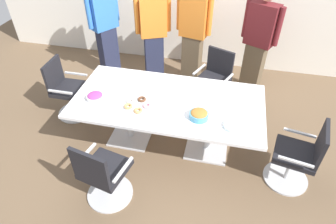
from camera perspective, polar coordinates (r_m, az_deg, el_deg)
The scene contains 14 objects.
ground_plane at distance 4.18m, azimuth 0.00°, elevation -5.87°, with size 10.00×10.00×0.01m, color brown.
conference_table at distance 3.75m, azimuth 0.00°, elevation 0.88°, with size 2.40×1.20×0.75m.
office_chair_0 at distance 4.67m, azimuth -19.11°, elevation 3.82°, with size 0.54×0.54×0.91m.
office_chair_1 at distance 3.34m, azimuth -12.64°, elevation -12.11°, with size 0.64×0.64×0.91m.
office_chair_2 at distance 3.74m, azimuth 24.25°, elevation -8.28°, with size 0.63×0.63×0.91m.
office_chair_3 at distance 4.68m, azimuth 8.93°, elevation 5.83°, with size 0.71×0.71×0.91m.
person_standing_0 at distance 5.29m, azimuth -12.36°, elevation 16.76°, with size 0.43×0.55×1.87m.
person_standing_1 at distance 5.13m, azimuth -2.90°, elevation 15.51°, with size 0.59×0.38×1.69m.
person_standing_2 at distance 5.00m, azimuth 4.99°, elevation 15.58°, with size 0.61×0.32×1.81m.
person_standing_3 at distance 4.98m, azimuth 17.36°, elevation 13.37°, with size 0.59×0.39×1.74m.
snack_bowl_pretzels at distance 3.39m, azimuth 6.10°, elevation -0.50°, with size 0.22×0.22×0.11m.
snack_bowl_candy_mix at distance 3.78m, azimuth -14.12°, elevation 2.98°, with size 0.22×0.22×0.08m.
donut_platter at distance 3.58m, azimuth -6.02°, elevation 1.37°, with size 0.34×0.33×0.04m.
plate_stack at distance 3.35m, azimuth 12.63°, elevation -2.71°, with size 0.21×0.21×0.04m.
Camera 1 is at (0.65, -2.85, 2.98)m, focal length 31.04 mm.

